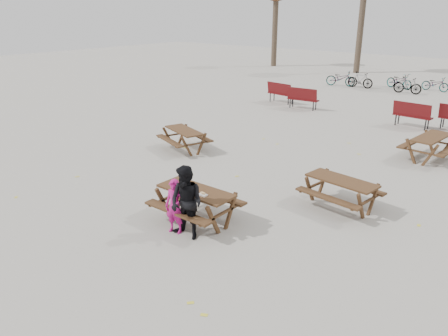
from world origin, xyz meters
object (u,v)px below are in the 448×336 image
Objects in this scene: soda_bottle at (189,190)px; child at (175,206)px; picnic_table_north at (184,140)px; food_tray at (203,195)px; picnic_table_east at (341,194)px; adult at (186,203)px; picnic_table_far at (430,148)px; main_picnic_table at (196,197)px.

soda_bottle is 0.14× the size of child.
soda_bottle is at bearing -26.25° from picnic_table_north.
picnic_table_north is at bearing 137.83° from food_tray.
picnic_table_east is at bearing 10.07° from picnic_table_north.
picnic_table_far is (2.54, 8.53, -0.41)m from adult.
food_tray is at bearing -23.04° from main_picnic_table.
picnic_table_far is at bearing 70.38° from soda_bottle.
child is 0.68× the size of picnic_table_far.
soda_bottle reaches higher than picnic_table_far.
soda_bottle is 0.10× the size of picnic_table_north.
food_tray is 0.65m from child.
soda_bottle is at bearing 126.25° from adult.
main_picnic_table is at bearing -24.53° from picnic_table_north.
adult is 8.91m from picnic_table_far.
picnic_table_far is (0.66, 5.15, 0.02)m from picnic_table_east.
picnic_table_far is at bearing 90.14° from picnic_table_east.
picnic_table_east is at bearing 50.83° from main_picnic_table.
soda_bottle is 0.11× the size of adult.
adult is 0.95× the size of picnic_table_north.
main_picnic_table is 10.59× the size of soda_bottle.
main_picnic_table is 0.77m from adult.
child reaches higher than picnic_table_north.
food_tray is at bearing 88.00° from adult.
food_tray is at bearing -23.23° from picnic_table_north.
child is at bearing -90.50° from soda_bottle.
child is at bearing 167.58° from picnic_table_far.
soda_bottle reaches higher than picnic_table_north.
picnic_table_north is (-4.21, 3.82, -0.44)m from food_tray.
soda_bottle is at bearing -119.56° from picnic_table_east.
adult is at bearing -51.58° from soda_bottle.
main_picnic_table is at bearing 88.85° from soda_bottle.
adult is at bearing -111.56° from picnic_table_east.
child is at bearing -29.29° from picnic_table_north.
adult is 6.06m from picnic_table_north.
soda_bottle is 0.10× the size of picnic_table_far.
picnic_table_far is (2.88, 8.09, -0.47)m from soda_bottle.
picnic_table_far is at bearing 50.80° from picnic_table_north.
soda_bottle is 0.56m from adult.
food_tray is 0.36m from soda_bottle.
soda_bottle is 3.72m from picnic_table_east.
child is 4.05m from picnic_table_east.
adult is (0.35, -0.00, 0.19)m from child.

